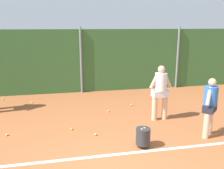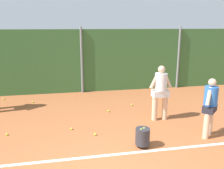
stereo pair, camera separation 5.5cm
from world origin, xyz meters
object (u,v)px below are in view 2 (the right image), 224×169
object	(u,v)px
tennis_ball_5	(4,99)
tennis_ball_6	(95,134)
tennis_ball_8	(33,102)
player_midcourt	(161,90)
ball_hopper	(143,136)
player_foreground_near	(210,105)
tennis_ball_2	(7,134)
tennis_ball_9	(132,105)
tennis_ball_4	(109,111)
tennis_ball_1	(71,129)

from	to	relation	value
tennis_ball_5	tennis_ball_6	xyz separation A→B (m)	(3.30, -3.99, 0.00)
tennis_ball_5	tennis_ball_8	bearing A→B (deg)	-27.72
player_midcourt	ball_hopper	world-z (taller)	player_midcourt
player_foreground_near	tennis_ball_2	distance (m)	5.63
ball_hopper	tennis_ball_9	distance (m)	3.21
player_foreground_near	tennis_ball_5	size ratio (longest dim) A/B	24.74
player_foreground_near	tennis_ball_6	xyz separation A→B (m)	(-3.03, 0.63, -0.88)
tennis_ball_5	tennis_ball_9	bearing A→B (deg)	-19.09
tennis_ball_8	tennis_ball_4	bearing A→B (deg)	-29.71
tennis_ball_6	tennis_ball_8	size ratio (longest dim) A/B	1.00
ball_hopper	player_foreground_near	bearing A→B (deg)	7.23
tennis_ball_6	tennis_ball_9	xyz separation A→B (m)	(1.68, 2.27, 0.00)
tennis_ball_2	tennis_ball_5	size ratio (longest dim) A/B	1.00
player_foreground_near	tennis_ball_4	world-z (taller)	player_foreground_near
tennis_ball_1	tennis_ball_4	bearing A→B (deg)	43.61
tennis_ball_5	tennis_ball_4	bearing A→B (deg)	-29.10
ball_hopper	tennis_ball_6	xyz separation A→B (m)	(-1.08, 0.88, -0.26)
tennis_ball_2	tennis_ball_9	world-z (taller)	same
player_foreground_near	tennis_ball_8	bearing A→B (deg)	99.35
tennis_ball_4	tennis_ball_9	size ratio (longest dim) A/B	1.00
ball_hopper	tennis_ball_1	xyz separation A→B (m)	(-1.72, 1.37, -0.26)
tennis_ball_9	ball_hopper	bearing A→B (deg)	-100.76
tennis_ball_2	tennis_ball_4	xyz separation A→B (m)	(3.11, 1.30, 0.00)
tennis_ball_8	tennis_ball_6	bearing A→B (deg)	-58.27
ball_hopper	tennis_ball_5	world-z (taller)	ball_hopper
tennis_ball_6	tennis_ball_1	bearing A→B (deg)	142.39
player_midcourt	tennis_ball_8	distance (m)	5.07
tennis_ball_6	tennis_ball_8	distance (m)	3.93
tennis_ball_6	tennis_ball_9	world-z (taller)	same
tennis_ball_4	tennis_ball_9	distance (m)	1.10
player_midcourt	tennis_ball_9	size ratio (longest dim) A/B	26.83
ball_hopper	tennis_ball_1	bearing A→B (deg)	141.41
tennis_ball_5	player_midcourt	bearing A→B (deg)	-30.46
tennis_ball_9	player_midcourt	bearing A→B (deg)	-71.26
player_foreground_near	tennis_ball_6	world-z (taller)	player_foreground_near
ball_hopper	tennis_ball_4	bearing A→B (deg)	98.31
tennis_ball_1	tennis_ball_2	distance (m)	1.77
player_midcourt	tennis_ball_5	bearing A→B (deg)	-31.05
player_foreground_near	player_midcourt	bearing A→B (deg)	78.44
player_foreground_near	tennis_ball_6	distance (m)	3.22
tennis_ball_4	tennis_ball_8	xyz separation A→B (m)	(-2.76, 1.58, 0.00)
tennis_ball_8	tennis_ball_9	world-z (taller)	same
player_midcourt	tennis_ball_5	distance (m)	6.44
player_midcourt	tennis_ball_2	bearing A→B (deg)	3.10
tennis_ball_1	tennis_ball_4	distance (m)	1.85
tennis_ball_6	tennis_ball_5	bearing A→B (deg)	129.57
player_midcourt	tennis_ball_2	distance (m)	4.72
player_midcourt	tennis_ball_4	bearing A→B (deg)	-34.48
tennis_ball_2	tennis_ball_6	size ratio (longest dim) A/B	1.00
tennis_ball_4	tennis_ball_6	bearing A→B (deg)	-111.43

